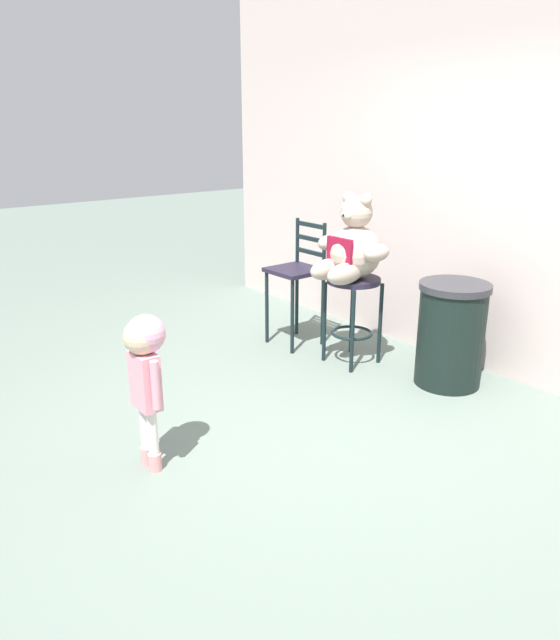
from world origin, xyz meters
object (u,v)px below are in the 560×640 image
object	(u,v)px
bar_stool_with_teddy	(353,301)
child_walking	(145,359)
teddy_bear	(352,248)
bar_chair_empty	(297,275)
trash_bin	(451,334)

from	to	relation	value
bar_stool_with_teddy	child_walking	xyz separation A→B (m)	(0.40, -2.02, 0.15)
teddy_bear	bar_chair_empty	world-z (taller)	teddy_bear
teddy_bear	bar_stool_with_teddy	bearing A→B (deg)	90.00
teddy_bear	trash_bin	distance (m)	0.99
trash_bin	bar_chair_empty	distance (m)	1.43
child_walking	trash_bin	size ratio (longest dim) A/B	1.17
teddy_bear	child_walking	world-z (taller)	teddy_bear
bar_stool_with_teddy	child_walking	bearing A→B (deg)	-78.93
bar_chair_empty	teddy_bear	bearing A→B (deg)	2.15
child_walking	trash_bin	distance (m)	2.32
teddy_bear	trash_bin	size ratio (longest dim) A/B	0.85
trash_bin	bar_stool_with_teddy	bearing A→B (deg)	-161.30
trash_bin	bar_chair_empty	bearing A→B (deg)	-167.17
teddy_bear	bar_chair_empty	bearing A→B (deg)	-177.85
bar_stool_with_teddy	bar_chair_empty	xyz separation A→B (m)	(-0.62, -0.06, 0.10)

